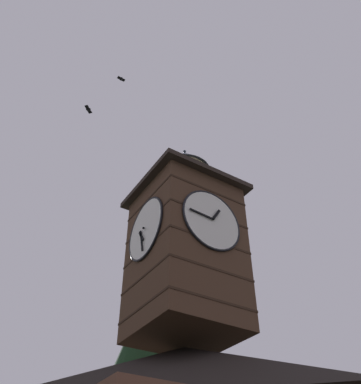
{
  "coord_description": "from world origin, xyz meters",
  "views": [
    {
      "loc": [
        8.97,
        12.54,
        1.39
      ],
      "look_at": [
        -0.17,
        -1.99,
        15.3
      ],
      "focal_mm": 40.44,
      "sensor_mm": 36.0,
      "label": 1
    }
  ],
  "objects_px": {
    "clock_tower": "(185,244)",
    "pine_tree_behind": "(144,379)",
    "flying_bird_low": "(88,109)",
    "flying_bird_high": "(121,79)"
  },
  "relations": [
    {
      "from": "pine_tree_behind",
      "to": "clock_tower",
      "type": "bearing_deg",
      "value": 73.91
    },
    {
      "from": "flying_bird_high",
      "to": "flying_bird_low",
      "type": "distance_m",
      "value": 4.1
    },
    {
      "from": "clock_tower",
      "to": "pine_tree_behind",
      "type": "bearing_deg",
      "value": -106.09
    },
    {
      "from": "pine_tree_behind",
      "to": "flying_bird_low",
      "type": "bearing_deg",
      "value": 39.58
    },
    {
      "from": "clock_tower",
      "to": "pine_tree_behind",
      "type": "height_order",
      "value": "pine_tree_behind"
    },
    {
      "from": "clock_tower",
      "to": "flying_bird_high",
      "type": "height_order",
      "value": "flying_bird_high"
    },
    {
      "from": "clock_tower",
      "to": "flying_bird_high",
      "type": "relative_size",
      "value": 21.12
    },
    {
      "from": "pine_tree_behind",
      "to": "flying_bird_low",
      "type": "xyz_separation_m",
      "value": [
        7.3,
        6.03,
        11.25
      ]
    },
    {
      "from": "flying_bird_low",
      "to": "clock_tower",
      "type": "bearing_deg",
      "value": 163.26
    },
    {
      "from": "clock_tower",
      "to": "flying_bird_low",
      "type": "relative_size",
      "value": 18.67
    }
  ]
}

